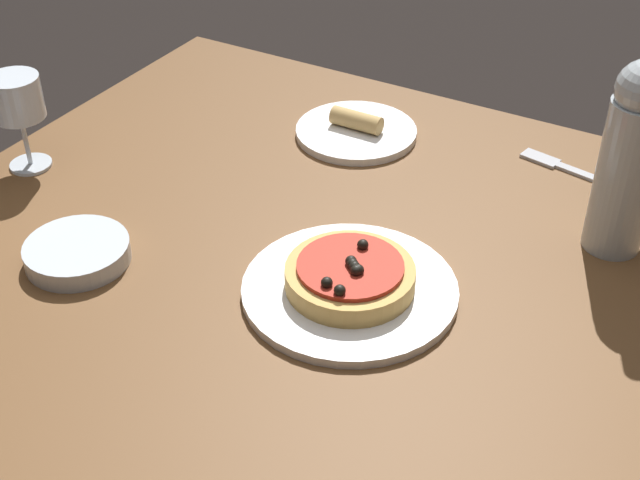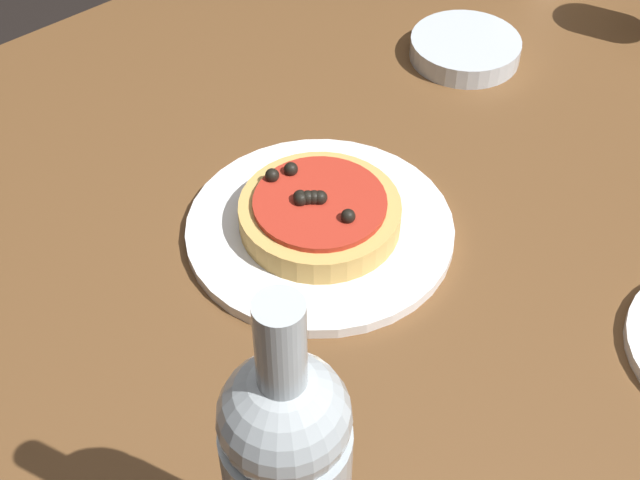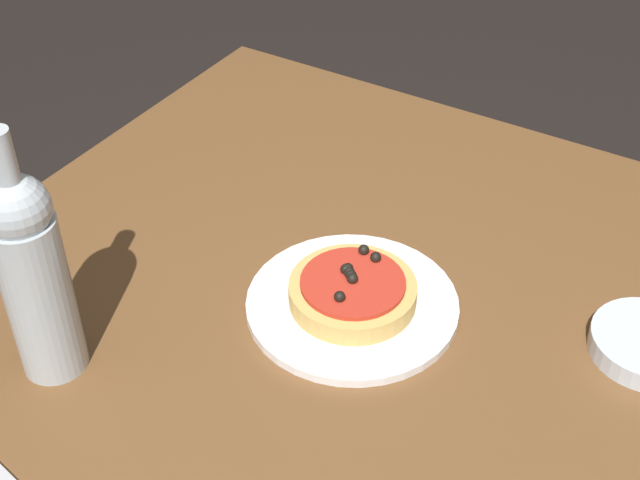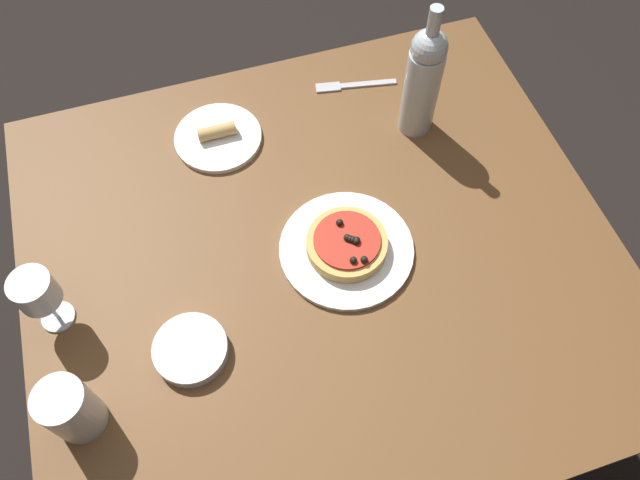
{
  "view_description": "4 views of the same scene",
  "coord_description": "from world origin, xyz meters",
  "px_view_note": "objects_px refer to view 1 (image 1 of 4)",
  "views": [
    {
      "loc": [
        -0.43,
        0.76,
        1.47
      ],
      "look_at": [
        -0.03,
        0.06,
        0.88
      ],
      "focal_mm": 50.0,
      "sensor_mm": 36.0,
      "label": 1
    },
    {
      "loc": [
        -0.45,
        -0.45,
        1.41
      ],
      "look_at": [
        -0.07,
        -0.02,
        0.81
      ],
      "focal_mm": 50.0,
      "sensor_mm": 36.0,
      "label": 2
    },
    {
      "loc": [
        0.34,
        -0.7,
        1.54
      ],
      "look_at": [
        -0.1,
        0.03,
        0.85
      ],
      "focal_mm": 50.0,
      "sensor_mm": 36.0,
      "label": 3
    },
    {
      "loc": [
        0.18,
        0.57,
        1.85
      ],
      "look_at": [
        0.01,
        0.03,
        0.87
      ],
      "focal_mm": 35.0,
      "sensor_mm": 36.0,
      "label": 4
    }
  ],
  "objects_px": {
    "dining_table": "(321,332)",
    "wine_bottle": "(631,153)",
    "side_plate": "(356,130)",
    "dinner_plate": "(350,290)",
    "fork": "(572,170)",
    "side_bowl": "(77,252)",
    "pizza": "(350,276)",
    "wine_glass": "(17,101)"
  },
  "relations": [
    {
      "from": "dining_table",
      "to": "wine_bottle",
      "type": "relative_size",
      "value": 3.64
    },
    {
      "from": "dining_table",
      "to": "side_plate",
      "type": "xyz_separation_m",
      "value": [
        0.13,
        -0.34,
        0.1
      ]
    },
    {
      "from": "dinner_plate",
      "to": "wine_bottle",
      "type": "xyz_separation_m",
      "value": [
        -0.25,
        -0.26,
        0.13
      ]
    },
    {
      "from": "wine_bottle",
      "to": "side_plate",
      "type": "distance_m",
      "value": 0.45
    },
    {
      "from": "dinner_plate",
      "to": "side_plate",
      "type": "distance_m",
      "value": 0.39
    },
    {
      "from": "side_plate",
      "to": "dinner_plate",
      "type": "bearing_deg",
      "value": 116.76
    },
    {
      "from": "fork",
      "to": "side_bowl",
      "type": "bearing_deg",
      "value": 58.25
    },
    {
      "from": "pizza",
      "to": "side_bowl",
      "type": "xyz_separation_m",
      "value": [
        0.33,
        0.11,
        -0.02
      ]
    },
    {
      "from": "wine_bottle",
      "to": "dinner_plate",
      "type": "bearing_deg",
      "value": 46.13
    },
    {
      "from": "pizza",
      "to": "dinner_plate",
      "type": "bearing_deg",
      "value": -61.85
    },
    {
      "from": "pizza",
      "to": "wine_bottle",
      "type": "distance_m",
      "value": 0.38
    },
    {
      "from": "dining_table",
      "to": "fork",
      "type": "bearing_deg",
      "value": -116.57
    },
    {
      "from": "dining_table",
      "to": "fork",
      "type": "height_order",
      "value": "fork"
    },
    {
      "from": "wine_bottle",
      "to": "wine_glass",
      "type": "bearing_deg",
      "value": 16.06
    },
    {
      "from": "dining_table",
      "to": "fork",
      "type": "xyz_separation_m",
      "value": [
        -0.2,
        -0.4,
        0.1
      ]
    },
    {
      "from": "side_bowl",
      "to": "dinner_plate",
      "type": "bearing_deg",
      "value": -161.08
    },
    {
      "from": "wine_bottle",
      "to": "fork",
      "type": "height_order",
      "value": "wine_bottle"
    },
    {
      "from": "dinner_plate",
      "to": "side_bowl",
      "type": "xyz_separation_m",
      "value": [
        0.33,
        0.11,
        0.01
      ]
    },
    {
      "from": "pizza",
      "to": "wine_glass",
      "type": "relative_size",
      "value": 1.09
    },
    {
      "from": "dinner_plate",
      "to": "wine_bottle",
      "type": "height_order",
      "value": "wine_bottle"
    },
    {
      "from": "dining_table",
      "to": "pizza",
      "type": "xyz_separation_m",
      "value": [
        -0.05,
        0.01,
        0.12
      ]
    },
    {
      "from": "dining_table",
      "to": "wine_bottle",
      "type": "xyz_separation_m",
      "value": [
        -0.3,
        -0.24,
        0.23
      ]
    },
    {
      "from": "dinner_plate",
      "to": "fork",
      "type": "relative_size",
      "value": 1.4
    },
    {
      "from": "side_bowl",
      "to": "fork",
      "type": "xyz_separation_m",
      "value": [
        -0.48,
        -0.53,
        -0.01
      ]
    },
    {
      "from": "pizza",
      "to": "fork",
      "type": "relative_size",
      "value": 0.84
    },
    {
      "from": "dinner_plate",
      "to": "pizza",
      "type": "bearing_deg",
      "value": 118.15
    },
    {
      "from": "wine_glass",
      "to": "wine_bottle",
      "type": "bearing_deg",
      "value": -163.94
    },
    {
      "from": "fork",
      "to": "wine_bottle",
      "type": "bearing_deg",
      "value": 133.26
    },
    {
      "from": "pizza",
      "to": "fork",
      "type": "distance_m",
      "value": 0.44
    },
    {
      "from": "pizza",
      "to": "wine_glass",
      "type": "xyz_separation_m",
      "value": [
        0.55,
        -0.03,
        0.08
      ]
    },
    {
      "from": "dining_table",
      "to": "side_plate",
      "type": "relative_size",
      "value": 6.05
    },
    {
      "from": "dining_table",
      "to": "wine_bottle",
      "type": "bearing_deg",
      "value": -140.47
    },
    {
      "from": "fork",
      "to": "dinner_plate",
      "type": "bearing_deg",
      "value": 80.71
    },
    {
      "from": "wine_glass",
      "to": "wine_bottle",
      "type": "relative_size",
      "value": 0.46
    },
    {
      "from": "dinner_plate",
      "to": "side_bowl",
      "type": "distance_m",
      "value": 0.35
    },
    {
      "from": "side_bowl",
      "to": "side_plate",
      "type": "xyz_separation_m",
      "value": [
        -0.16,
        -0.46,
        -0.0
      ]
    },
    {
      "from": "dinner_plate",
      "to": "pizza",
      "type": "relative_size",
      "value": 1.67
    },
    {
      "from": "pizza",
      "to": "side_plate",
      "type": "height_order",
      "value": "pizza"
    },
    {
      "from": "wine_bottle",
      "to": "dining_table",
      "type": "bearing_deg",
      "value": 39.53
    },
    {
      "from": "side_bowl",
      "to": "side_plate",
      "type": "bearing_deg",
      "value": -108.57
    },
    {
      "from": "wine_bottle",
      "to": "side_plate",
      "type": "bearing_deg",
      "value": -12.18
    },
    {
      "from": "wine_glass",
      "to": "wine_bottle",
      "type": "distance_m",
      "value": 0.84
    }
  ]
}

